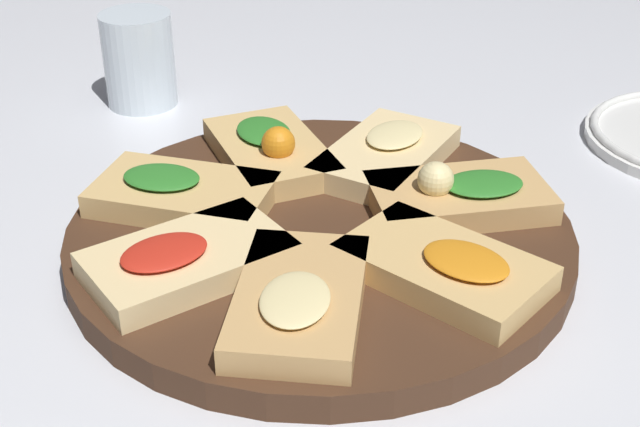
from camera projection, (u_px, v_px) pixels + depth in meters
name	position (u px, v px, depth m)	size (l,w,h in m)	color
ground_plane	(320.00, 249.00, 0.71)	(3.00, 3.00, 0.00)	silver
serving_board	(320.00, 237.00, 0.70)	(0.40, 0.40, 0.02)	#422819
focaccia_slice_0	(461.00, 197.00, 0.71)	(0.09, 0.14, 0.04)	tan
focaccia_slice_1	(386.00, 154.00, 0.78)	(0.16, 0.16, 0.03)	#E5C689
focaccia_slice_2	(271.00, 150.00, 0.78)	(0.15, 0.10, 0.04)	tan
focaccia_slice_3	(181.00, 193.00, 0.72)	(0.14, 0.16, 0.03)	tan
focaccia_slice_4	(186.00, 259.00, 0.64)	(0.13, 0.16, 0.03)	#E5C689
focaccia_slice_5	(299.00, 300.00, 0.59)	(0.16, 0.13, 0.03)	tan
focaccia_slice_6	(445.00, 267.00, 0.63)	(0.16, 0.15, 0.03)	tan
water_glass	(139.00, 60.00, 0.94)	(0.07, 0.07, 0.10)	silver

